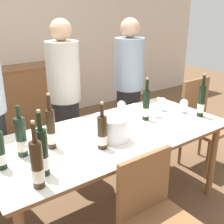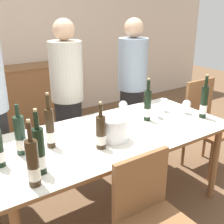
# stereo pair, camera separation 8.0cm
# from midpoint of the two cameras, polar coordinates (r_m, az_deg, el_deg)

# --- Properties ---
(ground_plane) EXTENTS (12.00, 12.00, 0.00)m
(ground_plane) POSITION_cam_midpoint_polar(r_m,az_deg,el_deg) (2.71, -0.90, -19.31)
(ground_plane) COLOR brown
(back_wall) EXTENTS (8.00, 0.10, 2.80)m
(back_wall) POSITION_cam_midpoint_polar(r_m,az_deg,el_deg) (4.49, -21.46, 14.90)
(back_wall) COLOR beige
(back_wall) RESTS_ON ground_plane
(sideboard_cabinet) EXTENTS (1.18, 0.46, 0.93)m
(sideboard_cabinet) POSITION_cam_midpoint_polar(r_m,az_deg,el_deg) (4.39, -18.33, 2.70)
(sideboard_cabinet) COLOR brown
(sideboard_cabinet) RESTS_ON ground_plane
(dining_table) EXTENTS (2.01, 0.92, 0.77)m
(dining_table) POSITION_cam_midpoint_polar(r_m,az_deg,el_deg) (2.32, -0.99, -5.78)
(dining_table) COLOR brown
(dining_table) RESTS_ON ground_plane
(ice_bucket) EXTENTS (0.23, 0.23, 0.18)m
(ice_bucket) POSITION_cam_midpoint_polar(r_m,az_deg,el_deg) (2.13, -0.63, -3.28)
(ice_bucket) COLOR white
(ice_bucket) RESTS_ON dining_table
(wine_bottle_0) EXTENTS (0.07, 0.07, 0.36)m
(wine_bottle_0) POSITION_cam_midpoint_polar(r_m,az_deg,el_deg) (1.90, -22.98, -7.25)
(wine_bottle_0) COLOR black
(wine_bottle_0) RESTS_ON dining_table
(wine_bottle_1) EXTENTS (0.07, 0.07, 0.40)m
(wine_bottle_1) POSITION_cam_midpoint_polar(r_m,az_deg,el_deg) (1.64, -16.32, -10.46)
(wine_bottle_1) COLOR #332314
(wine_bottle_1) RESTS_ON dining_table
(wine_bottle_2) EXTENTS (0.06, 0.06, 0.41)m
(wine_bottle_2) POSITION_cam_midpoint_polar(r_m,az_deg,el_deg) (2.70, 16.90, 2.05)
(wine_bottle_2) COLOR black
(wine_bottle_2) RESTS_ON dining_table
(wine_bottle_3) EXTENTS (0.06, 0.06, 0.39)m
(wine_bottle_3) POSITION_cam_midpoint_polar(r_m,az_deg,el_deg) (2.52, 6.05, 1.33)
(wine_bottle_3) COLOR black
(wine_bottle_3) RESTS_ON dining_table
(wine_bottle_4) EXTENTS (0.06, 0.06, 0.41)m
(wine_bottle_4) POSITION_cam_midpoint_polar(r_m,az_deg,el_deg) (2.05, -13.39, -3.55)
(wine_bottle_4) COLOR #332314
(wine_bottle_4) RESTS_ON dining_table
(wine_bottle_5) EXTENTS (0.07, 0.07, 0.35)m
(wine_bottle_5) POSITION_cam_midpoint_polar(r_m,az_deg,el_deg) (2.00, -3.15, -4.32)
(wine_bottle_5) COLOR #332314
(wine_bottle_5) RESTS_ON dining_table
(wine_bottle_6) EXTENTS (0.07, 0.07, 0.42)m
(wine_bottle_6) POSITION_cam_midpoint_polar(r_m,az_deg,el_deg) (1.74, -15.24, -8.13)
(wine_bottle_6) COLOR black
(wine_bottle_6) RESTS_ON dining_table
(wine_bottle_7) EXTENTS (0.07, 0.07, 0.36)m
(wine_bottle_7) POSITION_cam_midpoint_polar(r_m,az_deg,el_deg) (2.01, -19.05, -5.01)
(wine_bottle_7) COLOR #1E3323
(wine_bottle_7) RESTS_ON dining_table
(wine_glass_0) EXTENTS (0.07, 0.07, 0.13)m
(wine_glass_0) POSITION_cam_midpoint_polar(r_m,az_deg,el_deg) (2.60, 8.33, 0.71)
(wine_glass_0) COLOR white
(wine_glass_0) RESTS_ON dining_table
(wine_glass_1) EXTENTS (0.07, 0.07, 0.14)m
(wine_glass_1) POSITION_cam_midpoint_polar(r_m,az_deg,el_deg) (1.95, -17.59, -6.54)
(wine_glass_1) COLOR white
(wine_glass_1) RESTS_ON dining_table
(wine_glass_2) EXTENTS (0.08, 0.08, 0.14)m
(wine_glass_2) POSITION_cam_midpoint_polar(r_m,az_deg,el_deg) (2.62, 1.05, 1.37)
(wine_glass_2) COLOR white
(wine_glass_2) RESTS_ON dining_table
(wine_glass_3) EXTENTS (0.08, 0.08, 0.14)m
(wine_glass_3) POSITION_cam_midpoint_polar(r_m,az_deg,el_deg) (2.77, 13.62, 1.66)
(wine_glass_3) COLOR white
(wine_glass_3) RESTS_ON dining_table
(wine_glass_4) EXTENTS (0.07, 0.07, 0.14)m
(wine_glass_4) POSITION_cam_midpoint_polar(r_m,az_deg,el_deg) (2.77, 9.46, 2.07)
(wine_glass_4) COLOR white
(wine_glass_4) RESTS_ON dining_table
(chair_right_end) EXTENTS (0.42, 0.42, 0.99)m
(chair_right_end) POSITION_cam_midpoint_polar(r_m,az_deg,el_deg) (3.29, 16.84, -1.27)
(chair_right_end) COLOR brown
(chair_right_end) RESTS_ON ground_plane
(chair_near_front) EXTENTS (0.42, 0.42, 0.89)m
(chair_near_front) POSITION_cam_midpoint_polar(r_m,az_deg,el_deg) (1.87, 7.51, -19.78)
(chair_near_front) COLOR brown
(chair_near_front) RESTS_ON ground_plane
(person_guest_left) EXTENTS (0.33, 0.33, 1.64)m
(person_guest_left) POSITION_cam_midpoint_polar(r_m,az_deg,el_deg) (2.93, -10.35, 2.10)
(person_guest_left) COLOR #262628
(person_guest_left) RESTS_ON ground_plane
(person_guest_right) EXTENTS (0.33, 0.33, 1.63)m
(person_guest_right) POSITION_cam_midpoint_polar(r_m,az_deg,el_deg) (3.27, 2.70, 4.28)
(person_guest_right) COLOR #262628
(person_guest_right) RESTS_ON ground_plane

